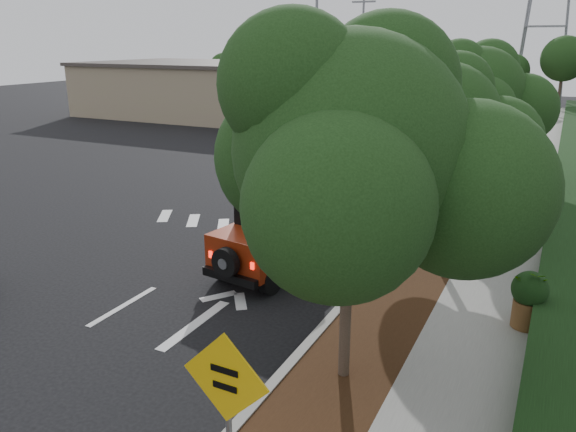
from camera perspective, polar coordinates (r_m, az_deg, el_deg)
The scene contains 18 objects.
ground at distance 13.64m, azimuth -16.39°, elevation -8.77°, with size 120.00×120.00×0.00m, color black.
curb at distance 21.99m, azimuth 14.81°, elevation 1.60°, with size 0.20×70.00×0.15m, color #9E9B93.
planting_strip at distance 21.83m, azimuth 17.36°, elevation 1.23°, with size 1.80×70.00×0.12m, color black.
sidewalk at distance 21.66m, azimuth 22.31°, elevation 0.58°, with size 2.00×70.00×0.12m, color gray.
hedge at distance 21.54m, azimuth 26.10°, elevation 0.95°, with size 0.80×70.00×0.80m, color black.
commercial_building at distance 46.12m, azimuth -6.29°, elevation 12.56°, with size 22.00×12.00×4.00m, color gray.
transmission_tower at distance 57.19m, azimuth 23.83°, elevation 10.13°, with size 7.00×4.00×28.00m, color slate, non-canonical shape.
street_tree_near at distance 10.62m, azimuth 5.64°, elevation -16.16°, with size 3.80×3.80×5.92m, color black, non-canonical shape.
street_tree_mid at distance 16.69m, azimuth 14.21°, elevation -3.68°, with size 3.20×3.20×5.32m, color black, non-canonical shape.
street_tree_far at distance 22.80m, azimuth 17.77°, elevation 1.71°, with size 3.40×3.40×5.62m, color black, non-canonical shape.
light_pole_a at distance 38.41m, azimuth 2.76°, elevation 8.66°, with size 2.00×0.22×9.00m, color slate, non-canonical shape.
light_pole_b at distance 49.86m, azimuth 7.29°, elevation 10.57°, with size 2.00×0.22×9.00m, color slate, non-canonical shape.
red_jeep at distance 14.76m, azimuth -1.00°, elevation -1.81°, with size 2.17×3.96×1.96m.
silver_suv_ahead at distance 20.81m, azimuth 4.29°, elevation 3.40°, with size 2.74×5.95×1.65m, color #97999E.
silver_sedan_oncoming at distance 27.35m, azimuth 3.97°, elevation 6.45°, with size 1.40×4.00×1.32m, color #9B9DA2.
parked_suv at distance 35.46m, azimuth -2.44°, elevation 9.12°, with size 1.71×4.26×1.45m, color #ACAFB4.
speed_hump_sign at distance 7.08m, azimuth -6.23°, elevation -18.12°, with size 1.19×0.10×2.53m.
terracotta_planter at distance 12.66m, azimuth 23.31°, elevation -7.28°, with size 0.74×0.74×1.30m.
Camera 1 is at (8.58, -8.83, 5.86)m, focal length 35.00 mm.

